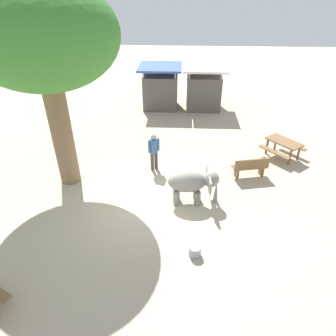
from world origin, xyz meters
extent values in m
plane|color=#BAA88C|center=(0.00, 0.00, 0.00)|extent=(60.00, 60.00, 0.00)
cylinder|color=gray|center=(1.79, 0.35, 0.27)|extent=(0.23, 0.23, 0.53)
cylinder|color=gray|center=(1.80, -0.02, 0.27)|extent=(0.23, 0.23, 0.53)
cylinder|color=gray|center=(1.05, 0.31, 0.27)|extent=(0.23, 0.23, 0.53)
cylinder|color=gray|center=(1.07, -0.06, 0.27)|extent=(0.23, 0.23, 0.53)
ellipsoid|color=gray|center=(1.43, 0.14, 0.86)|extent=(1.37, 0.74, 0.80)
sphere|color=gray|center=(2.25, 0.18, 0.96)|extent=(0.57, 0.57, 0.57)
cone|color=gray|center=(2.46, 0.19, 0.45)|extent=(0.18, 0.18, 0.90)
cube|color=gray|center=(2.15, 0.56, 0.96)|extent=(0.09, 0.47, 0.43)
cube|color=gray|center=(2.18, -0.20, 0.96)|extent=(0.09, 0.47, 0.43)
cylinder|color=#3F3833|center=(0.15, 2.28, 0.41)|extent=(0.14, 0.14, 0.82)
cylinder|color=#3F3833|center=(0.00, 2.19, 0.41)|extent=(0.14, 0.14, 0.82)
cylinder|color=#33598C|center=(0.08, 2.24, 1.11)|extent=(0.32, 0.32, 0.58)
sphere|color=tan|center=(0.08, 2.24, 1.51)|extent=(0.22, 0.22, 0.22)
cylinder|color=#33598C|center=(0.25, 2.35, 1.12)|extent=(0.09, 0.09, 0.55)
cylinder|color=#33598C|center=(-0.10, 2.12, 1.12)|extent=(0.09, 0.09, 0.55)
cylinder|color=brown|center=(-3.17, 1.27, 2.02)|extent=(0.76, 0.76, 4.05)
ellipsoid|color=#387A2D|center=(-3.17, 1.27, 5.36)|extent=(4.85, 4.44, 3.43)
cube|color=brown|center=(3.94, 1.91, 0.45)|extent=(1.45, 0.68, 0.06)
cube|color=brown|center=(3.98, 1.74, 0.68)|extent=(1.38, 0.35, 0.40)
cube|color=brown|center=(3.43, 1.80, 0.21)|extent=(0.15, 0.37, 0.42)
cube|color=brown|center=(4.46, 2.02, 0.21)|extent=(0.15, 0.37, 0.42)
cube|color=brown|center=(5.70, 3.60, 0.75)|extent=(1.57, 1.66, 0.06)
cylinder|color=brown|center=(6.33, 3.34, 0.36)|extent=(0.10, 0.10, 0.72)
cylinder|color=brown|center=(5.84, 2.93, 0.36)|extent=(0.10, 0.10, 0.72)
cylinder|color=brown|center=(5.56, 4.26, 0.36)|extent=(0.10, 0.10, 0.72)
cylinder|color=brown|center=(5.07, 3.85, 0.36)|extent=(0.10, 0.10, 0.72)
cube|color=brown|center=(6.18, 3.99, 0.44)|extent=(1.14, 1.31, 0.05)
cube|color=brown|center=(5.22, 3.20, 0.44)|extent=(1.14, 1.31, 0.05)
cube|color=#59514C|center=(-0.19, 9.49, 1.00)|extent=(2.00, 1.80, 2.00)
cube|color=#3856B2|center=(-0.19, 9.49, 2.46)|extent=(2.50, 2.50, 0.12)
cylinder|color=gray|center=(0.71, 10.30, 1.20)|extent=(0.10, 0.10, 2.40)
cylinder|color=gray|center=(0.71, 8.68, 1.20)|extent=(0.10, 0.10, 2.40)
cylinder|color=gray|center=(-1.09, 10.30, 1.20)|extent=(0.10, 0.10, 2.40)
cylinder|color=gray|center=(-1.09, 8.68, 1.20)|extent=(0.10, 0.10, 2.40)
cube|color=#59514C|center=(2.41, 9.49, 1.00)|extent=(2.00, 1.80, 2.00)
cube|color=silver|center=(2.41, 9.49, 2.46)|extent=(2.50, 2.50, 0.12)
cylinder|color=gray|center=(3.31, 10.30, 1.20)|extent=(0.10, 0.10, 2.40)
cylinder|color=gray|center=(3.31, 8.68, 1.20)|extent=(0.10, 0.10, 2.40)
cylinder|color=gray|center=(1.51, 10.30, 1.20)|extent=(0.10, 0.10, 2.40)
cylinder|color=gray|center=(1.51, 8.68, 1.20)|extent=(0.10, 0.10, 2.40)
cylinder|color=gray|center=(1.67, -2.35, 0.16)|extent=(0.36, 0.36, 0.32)
camera|label=1|loc=(1.22, -8.47, 6.82)|focal=32.23mm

